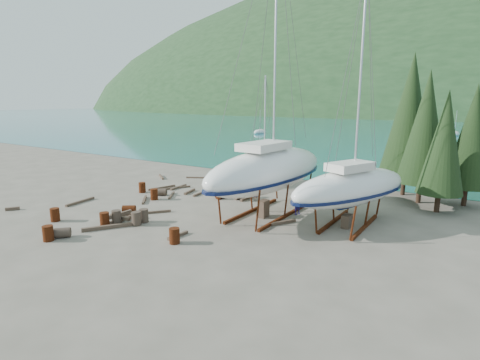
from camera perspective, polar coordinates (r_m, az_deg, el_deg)
The scene contains 51 objects.
ground at distance 26.28m, azimuth -7.08°, elevation -5.23°, with size 600.00×600.00×0.00m, color #60594C.
bay_water at distance 334.49m, azimuth 31.08°, elevation 8.90°, with size 700.00×700.00×0.00m, color #166671.
far_hill at distance 339.48m, azimuth 31.13°, elevation 8.91°, with size 800.00×360.00×110.00m, color #1B361B.
far_house_left at distance 222.59m, azimuth 13.63°, elevation 10.34°, with size 6.60×5.60×5.60m.
far_house_center at distance 212.21m, azimuth 23.95°, elevation 9.60°, with size 6.60×5.60×5.60m.
cypress_near_right at distance 31.31m, azimuth 26.42°, elevation 7.18°, with size 3.60×3.60×10.00m.
cypress_mid_right at distance 29.23m, azimuth 28.66°, elevation 4.99°, with size 3.06×3.06×8.50m.
cypress_back_left at distance 33.46m, azimuth 24.44°, elevation 9.07°, with size 4.14×4.14×11.50m.
cypress_far_right at distance 32.11m, azimuth 31.88°, elevation 5.67°, with size 3.24×3.24×9.00m.
moored_boat_left at distance 91.93m, azimuth 3.06°, elevation 7.32°, with size 2.00×5.00×6.05m.
moored_boat_mid at distance 99.48m, azimuth 29.87°, elevation 6.11°, with size 2.00×5.00×6.05m.
moored_boat_far at distance 131.50m, azimuth 22.95°, elevation 7.78°, with size 2.00×5.00×6.05m.
large_sailboat_near at distance 25.34m, azimuth 4.36°, elevation 1.58°, with size 4.58×12.77×19.73m.
large_sailboat_far at distance 24.17m, azimuth 16.57°, elevation -1.00°, with size 6.28×10.04×15.34m.
small_sailboat_shore at distance 35.14m, azimuth 3.46°, elevation 1.97°, with size 3.71×6.54×9.99m.
worker at distance 26.20m, azimuth 8.83°, elevation -3.47°, with size 0.60×0.39×1.64m, color #1A114E.
drum_0 at distance 27.36m, azimuth -26.37°, elevation -4.76°, with size 0.58×0.58×0.88m, color #5C210F.
drum_1 at distance 24.03m, azimuth -25.45°, elevation -7.26°, with size 0.58×0.58×0.88m, color #2D2823.
drum_3 at distance 23.78m, azimuth -27.21°, elevation -7.24°, with size 0.58×0.58×0.88m, color #5C210F.
drum_5 at distance 24.63m, azimuth -15.51°, elevation -5.69°, with size 0.58×0.58×0.88m, color #2D2823.
drum_6 at distance 30.25m, azimuth -2.92°, elevation -2.30°, with size 0.58×0.58×0.88m, color #5C210F.
drum_7 at distance 21.14m, azimuth -9.96°, elevation -8.37°, with size 0.58×0.58×0.88m, color #5C210F.
drum_8 at distance 33.25m, azimuth -14.68°, elevation -1.11°, with size 0.58×0.58×0.88m, color #5C210F.
drum_9 at distance 32.21m, azimuth -3.68°, elevation -1.43°, with size 0.58×0.58×0.88m, color #2D2823.
drum_11 at distance 30.02m, azimuth -0.09°, elevation -2.39°, with size 0.58×0.58×0.88m, color #2D2823.
drum_12 at distance 27.37m, azimuth -16.55°, elevation -4.32°, with size 0.58×0.58×0.88m, color #5C210F.
drum_13 at distance 25.12m, azimuth -19.94°, elevation -5.64°, with size 0.58×0.58×0.88m, color #5C210F.
drum_14 at distance 30.60m, azimuth -12.96°, elevation -2.13°, with size 0.58×0.58×0.88m, color #5C210F.
drum_15 at distance 31.86m, azimuth -11.91°, elevation -1.81°, with size 0.58×0.58×0.88m, color #2D2823.
drum_16 at distance 25.33m, azimuth -18.31°, elevation -5.37°, with size 0.58×0.58×0.88m, color #2D2823.
drum_17 at distance 25.12m, azimuth -14.44°, elevation -5.28°, with size 0.58×0.58×0.88m, color #2D2823.
timber_0 at distance 38.41m, azimuth -6.45°, elevation 0.37°, with size 0.14×2.39×0.14m, color brown.
timber_1 at distance 24.27m, azimuth 6.60°, elevation -6.44°, with size 0.19×1.87×0.19m, color brown.
timber_2 at distance 39.33m, azimuth -11.89°, elevation 0.49°, with size 0.19×2.25×0.19m, color brown.
timber_3 at distance 27.04m, azimuth -16.86°, elevation -5.01°, with size 0.15×2.63×0.15m, color brown.
timber_4 at distance 34.31m, azimuth -9.34°, elevation -1.08°, with size 0.17×2.19×0.17m, color brown.
timber_5 at distance 26.99m, azimuth -13.65°, elevation -4.85°, with size 0.16×2.97×0.16m, color brown.
timber_6 at distance 35.14m, azimuth 1.39°, elevation -0.60°, with size 0.19×1.97×0.19m, color brown.
timber_7 at distance 22.19m, azimuth -9.44°, elevation -8.33°, with size 0.17×1.52×0.17m, color brown.
timber_8 at distance 32.45m, azimuth -7.68°, elevation -1.76°, with size 0.19×1.78×0.19m, color brown.
timber_9 at distance 38.42m, azimuth 2.32°, elevation 0.44°, with size 0.15×2.74×0.15m, color brown.
timber_10 at distance 31.98m, azimuth -5.87°, elevation -1.95°, with size 0.16×2.48×0.16m, color brown.
timber_11 at distance 31.51m, azimuth -10.40°, elevation -2.30°, with size 0.15×2.18×0.15m, color brown.
timber_12 at distance 30.53m, azimuth -14.37°, elevation -2.93°, with size 0.17×2.30×0.17m, color brown.
timber_13 at distance 31.66m, azimuth -31.36°, elevation -3.76°, with size 0.22×0.90×0.22m, color brown.
timber_14 at distance 31.50m, azimuth -23.16°, elevation -3.06°, with size 0.18×2.68×0.18m, color brown.
timber_15 at distance 34.11m, azimuth -9.90°, elevation -1.20°, with size 0.15×2.94×0.15m, color brown.
timber_16 at distance 24.61m, azimuth -19.26°, elevation -6.75°, with size 0.23×3.22×0.23m, color brown.
timber_17 at distance 34.42m, azimuth -11.81°, elevation -1.15°, with size 0.16×2.71×0.16m, color brown.
timber_pile_fore at distance 25.71m, azimuth -17.80°, elevation -5.42°, with size 1.80×1.80×0.60m.
timber_pile_aft at distance 29.97m, azimuth 1.12°, elevation -2.40°, with size 1.80×1.80×0.60m.
Camera 1 is at (16.44, -19.00, 7.70)m, focal length 28.00 mm.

